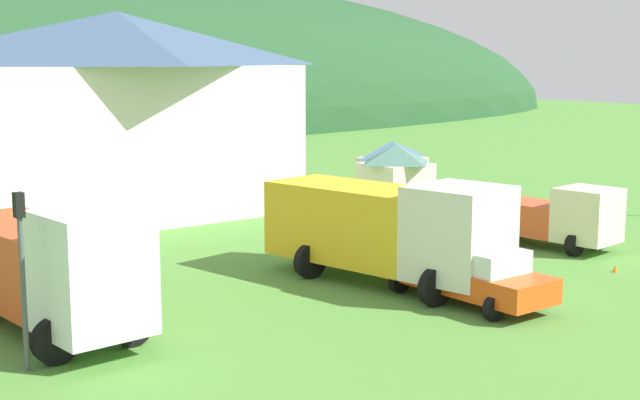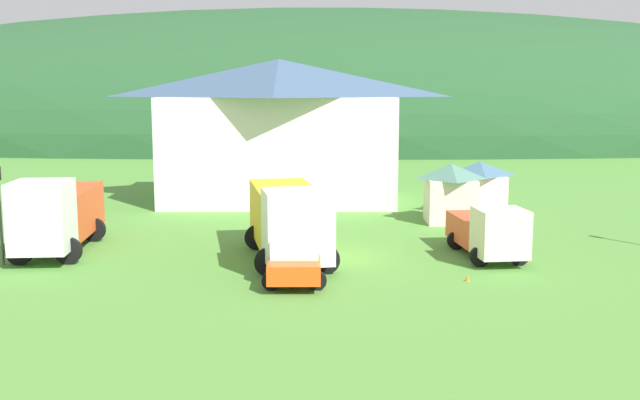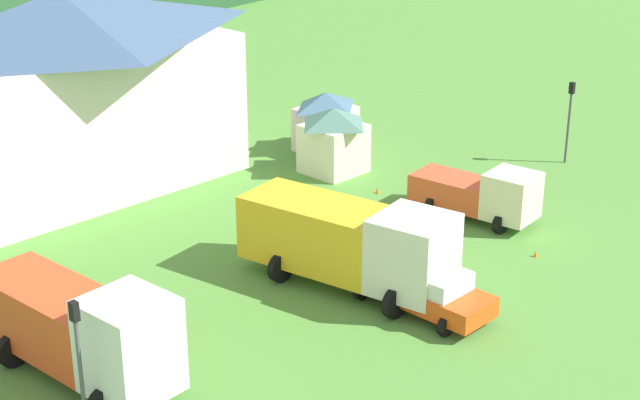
% 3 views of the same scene
% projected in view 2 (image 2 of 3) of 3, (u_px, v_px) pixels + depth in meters
% --- Properties ---
extents(ground_plane, '(200.00, 200.00, 0.00)m').
position_uv_depth(ground_plane, '(332.00, 257.00, 31.76)').
color(ground_plane, '#518C38').
extents(forested_hill_backdrop, '(176.36, 60.00, 34.79)m').
position_uv_depth(forested_hill_backdrop, '(323.00, 139.00, 103.05)').
color(forested_hill_backdrop, '#234C28').
rests_on(forested_hill_backdrop, ground).
extents(depot_building, '(15.15, 8.73, 8.84)m').
position_uv_depth(depot_building, '(278.00, 129.00, 46.47)').
color(depot_building, white).
rests_on(depot_building, ground).
extents(play_shed_cream, '(2.73, 2.68, 3.15)m').
position_uv_depth(play_shed_cream, '(449.00, 192.00, 39.68)').
color(play_shed_cream, beige).
rests_on(play_shed_cream, ground).
extents(play_shed_pink, '(2.98, 2.32, 3.00)m').
position_uv_depth(play_shed_pink, '(478.00, 187.00, 42.21)').
color(play_shed_pink, beige).
rests_on(play_shed_pink, ground).
extents(heavy_rig_white, '(3.35, 7.63, 3.43)m').
position_uv_depth(heavy_rig_white, '(56.00, 213.00, 32.38)').
color(heavy_rig_white, white).
rests_on(heavy_rig_white, ground).
extents(heavy_rig_striped, '(4.13, 8.26, 3.28)m').
position_uv_depth(heavy_rig_striped, '(287.00, 218.00, 30.97)').
color(heavy_rig_striped, silver).
rests_on(heavy_rig_striped, ground).
extents(light_truck_cream, '(2.80, 5.56, 2.33)m').
position_uv_depth(light_truck_cream, '(488.00, 231.00, 31.41)').
color(light_truck_cream, beige).
rests_on(light_truck_cream, ground).
extents(service_pickup_orange, '(2.35, 5.40, 1.66)m').
position_uv_depth(service_pickup_orange, '(294.00, 257.00, 28.22)').
color(service_pickup_orange, '#EB4D16').
rests_on(service_pickup_orange, ground).
extents(traffic_cone_near_pickup, '(0.36, 0.36, 0.48)m').
position_uv_depth(traffic_cone_near_pickup, '(466.00, 281.00, 27.91)').
color(traffic_cone_near_pickup, orange).
rests_on(traffic_cone_near_pickup, ground).
extents(traffic_cone_mid_row, '(0.36, 0.36, 0.57)m').
position_uv_depth(traffic_cone_mid_row, '(447.00, 235.00, 36.60)').
color(traffic_cone_mid_row, orange).
rests_on(traffic_cone_mid_row, ground).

